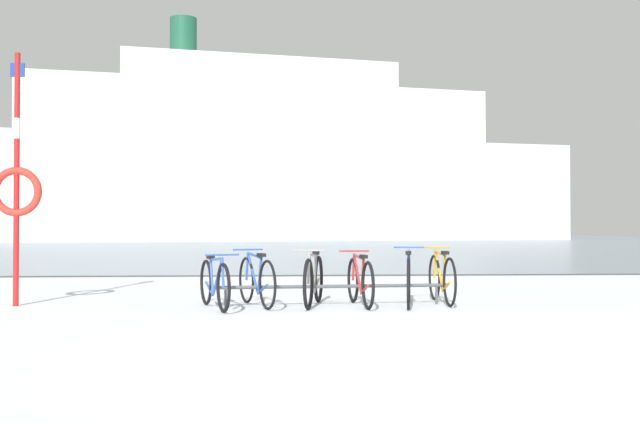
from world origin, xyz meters
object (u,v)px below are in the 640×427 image
Objects in this scene: bicycle_0 at (214,283)px; bicycle_4 at (409,279)px; bicycle_2 at (314,280)px; bicycle_5 at (442,278)px; rescue_post at (17,185)px; bicycle_3 at (360,281)px; ferry_ship at (267,167)px; bicycle_1 at (256,280)px.

bicycle_4 is at bearing 5.40° from bicycle_0.
bicycle_5 is at bearing 7.31° from bicycle_2.
bicycle_0 is at bearing -171.21° from bicycle_5.
rescue_post reaches higher than bicycle_4.
bicycle_3 is at bearing -177.92° from bicycle_4.
rescue_post is (-4.96, 0.29, 1.39)m from bicycle_3.
bicycle_0 is 0.92× the size of bicycle_4.
bicycle_0 is 54.39m from ferry_ship.
bicycle_2 is 1.38m from bicycle_4.
bicycle_3 is at bearing -167.58° from bicycle_5.
bicycle_3 is (0.67, -0.03, -0.01)m from bicycle_2.
ferry_ship is at bearing 92.27° from bicycle_3.
bicycle_2 is 1.00× the size of bicycle_3.
bicycle_5 is 0.46× the size of rescue_post.
bicycle_3 is at bearing 6.54° from bicycle_0.
bicycle_1 is at bearing 25.39° from bicycle_0.
bicycle_0 is 3.26m from rescue_post.
bicycle_0 is at bearing -89.93° from ferry_ship.
rescue_post is at bearing -93.03° from ferry_ship.
ferry_ship reaches higher than bicycle_3.
bicycle_1 reaches higher than bicycle_3.
bicycle_5 is (1.93, 0.25, 0.01)m from bicycle_2.
rescue_post is 53.81m from ferry_ship.
bicycle_4 is at bearing -0.14° from bicycle_2.
ferry_ship is (-0.64, 53.78, 6.06)m from bicycle_1.
bicycle_3 is at bearing -2.51° from bicycle_2.
rescue_post is 0.07× the size of ferry_ship.
bicycle_1 is at bearing 179.56° from bicycle_2.
rescue_post reaches higher than bicycle_0.
bicycle_5 reaches higher than bicycle_3.
bicycle_1 is 2.76m from bicycle_5.
ferry_ship is (-2.85, 53.79, 6.05)m from bicycle_4.
bicycle_1 is at bearing -89.32° from ferry_ship.
ferry_ship reaches higher than bicycle_0.
bicycle_5 is 0.03× the size of ferry_ship.
bicycle_1 is 0.94× the size of bicycle_5.
ferry_ship is (-1.46, 53.79, 6.06)m from bicycle_2.
bicycle_4 is 0.03× the size of ferry_ship.
bicycle_1 is at bearing -174.99° from bicycle_5.
bicycle_4 is at bearing -0.26° from bicycle_1.
bicycle_2 is at bearing 10.80° from bicycle_0.
bicycle_2 is at bearing -0.44° from bicycle_1.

